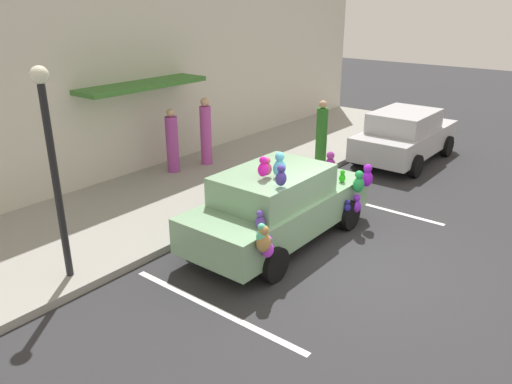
{
  "coord_description": "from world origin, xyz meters",
  "views": [
    {
      "loc": [
        -7.45,
        -3.73,
        4.65
      ],
      "look_at": [
        0.07,
        2.23,
        0.9
      ],
      "focal_mm": 35.16,
      "sensor_mm": 36.0,
      "label": 1
    }
  ],
  "objects_px": {
    "plush_covered_car": "(279,204)",
    "street_lamp_post": "(52,153)",
    "pedestrian_near_shopfront": "(172,143)",
    "pedestrian_walking_past": "(322,133)",
    "teddy_bear_on_sidewalk": "(222,187)",
    "pedestrian_by_lamp": "(206,133)",
    "parked_sedan_behind": "(405,135)"
  },
  "relations": [
    {
      "from": "street_lamp_post",
      "to": "pedestrian_by_lamp",
      "type": "xyz_separation_m",
      "value": [
        6.0,
        2.45,
        -1.29
      ]
    },
    {
      "from": "plush_covered_car",
      "to": "pedestrian_near_shopfront",
      "type": "xyz_separation_m",
      "value": [
        1.39,
        4.58,
        0.16
      ]
    },
    {
      "from": "street_lamp_post",
      "to": "pedestrian_near_shopfront",
      "type": "xyz_separation_m",
      "value": [
        4.93,
        2.69,
        -1.39
      ]
    },
    {
      "from": "plush_covered_car",
      "to": "pedestrian_by_lamp",
      "type": "height_order",
      "value": "pedestrian_by_lamp"
    },
    {
      "from": "pedestrian_by_lamp",
      "to": "teddy_bear_on_sidewalk",
      "type": "bearing_deg",
      "value": -129.08
    },
    {
      "from": "plush_covered_car",
      "to": "pedestrian_by_lamp",
      "type": "bearing_deg",
      "value": 60.53
    },
    {
      "from": "teddy_bear_on_sidewalk",
      "to": "pedestrian_walking_past",
      "type": "height_order",
      "value": "pedestrian_walking_past"
    },
    {
      "from": "plush_covered_car",
      "to": "street_lamp_post",
      "type": "height_order",
      "value": "street_lamp_post"
    },
    {
      "from": "parked_sedan_behind",
      "to": "pedestrian_near_shopfront",
      "type": "distance_m",
      "value": 6.86
    },
    {
      "from": "plush_covered_car",
      "to": "street_lamp_post",
      "type": "distance_m",
      "value": 4.3
    },
    {
      "from": "pedestrian_near_shopfront",
      "to": "pedestrian_walking_past",
      "type": "relative_size",
      "value": 0.97
    },
    {
      "from": "teddy_bear_on_sidewalk",
      "to": "pedestrian_near_shopfront",
      "type": "xyz_separation_m",
      "value": [
        0.74,
        2.46,
        0.48
      ]
    },
    {
      "from": "pedestrian_walking_past",
      "to": "pedestrian_by_lamp",
      "type": "height_order",
      "value": "pedestrian_by_lamp"
    },
    {
      "from": "plush_covered_car",
      "to": "street_lamp_post",
      "type": "xyz_separation_m",
      "value": [
        -3.54,
        1.89,
        1.55
      ]
    },
    {
      "from": "plush_covered_car",
      "to": "street_lamp_post",
      "type": "relative_size",
      "value": 1.22
    },
    {
      "from": "street_lamp_post",
      "to": "pedestrian_near_shopfront",
      "type": "relative_size",
      "value": 2.04
    },
    {
      "from": "parked_sedan_behind",
      "to": "teddy_bear_on_sidewalk",
      "type": "xyz_separation_m",
      "value": [
        -6.02,
        1.92,
        -0.31
      ]
    },
    {
      "from": "teddy_bear_on_sidewalk",
      "to": "pedestrian_by_lamp",
      "type": "xyz_separation_m",
      "value": [
        1.8,
        2.22,
        0.58
      ]
    },
    {
      "from": "pedestrian_near_shopfront",
      "to": "pedestrian_walking_past",
      "type": "height_order",
      "value": "pedestrian_walking_past"
    },
    {
      "from": "pedestrian_walking_past",
      "to": "pedestrian_by_lamp",
      "type": "bearing_deg",
      "value": 132.12
    },
    {
      "from": "pedestrian_near_shopfront",
      "to": "pedestrian_by_lamp",
      "type": "distance_m",
      "value": 1.1
    },
    {
      "from": "parked_sedan_behind",
      "to": "pedestrian_by_lamp",
      "type": "xyz_separation_m",
      "value": [
        -4.22,
        4.14,
        0.27
      ]
    },
    {
      "from": "street_lamp_post",
      "to": "pedestrian_walking_past",
      "type": "height_order",
      "value": "street_lamp_post"
    },
    {
      "from": "street_lamp_post",
      "to": "pedestrian_walking_past",
      "type": "distance_m",
      "value": 8.33
    },
    {
      "from": "parked_sedan_behind",
      "to": "street_lamp_post",
      "type": "height_order",
      "value": "street_lamp_post"
    },
    {
      "from": "street_lamp_post",
      "to": "plush_covered_car",
      "type": "bearing_deg",
      "value": -28.08
    },
    {
      "from": "plush_covered_car",
      "to": "teddy_bear_on_sidewalk",
      "type": "relative_size",
      "value": 6.15
    },
    {
      "from": "street_lamp_post",
      "to": "pedestrian_by_lamp",
      "type": "bearing_deg",
      "value": 22.25
    },
    {
      "from": "pedestrian_near_shopfront",
      "to": "pedestrian_walking_past",
      "type": "xyz_separation_m",
      "value": [
        3.29,
        -2.69,
        0.03
      ]
    },
    {
      "from": "parked_sedan_behind",
      "to": "pedestrian_walking_past",
      "type": "distance_m",
      "value": 2.62
    },
    {
      "from": "pedestrian_walking_past",
      "to": "teddy_bear_on_sidewalk",
      "type": "bearing_deg",
      "value": 176.67
    },
    {
      "from": "plush_covered_car",
      "to": "pedestrian_near_shopfront",
      "type": "relative_size",
      "value": 2.49
    }
  ]
}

